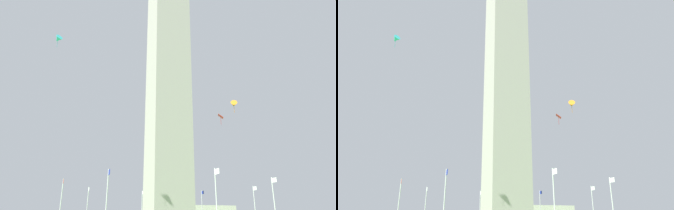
% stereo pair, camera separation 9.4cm
% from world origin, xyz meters
% --- Properties ---
extents(obelisk_monument, '(6.77, 6.77, 61.54)m').
position_xyz_m(obelisk_monument, '(0.00, 0.00, 30.77)').
color(obelisk_monument, '#A8A399').
rests_on(obelisk_monument, ground).
extents(flagpole_n, '(1.12, 0.14, 8.01)m').
position_xyz_m(flagpole_n, '(16.68, 0.00, 4.39)').
color(flagpole_n, silver).
rests_on(flagpole_n, ground).
extents(flagpole_ne, '(1.12, 0.14, 8.01)m').
position_xyz_m(flagpole_ne, '(11.81, 11.75, 4.39)').
color(flagpole_ne, silver).
rests_on(flagpole_ne, ground).
extents(flagpole_e, '(1.12, 0.14, 8.01)m').
position_xyz_m(flagpole_e, '(0.06, 16.62, 4.39)').
color(flagpole_e, silver).
rests_on(flagpole_e, ground).
extents(flagpole_se, '(1.12, 0.14, 8.01)m').
position_xyz_m(flagpole_se, '(-11.69, 11.75, 4.39)').
color(flagpole_se, silver).
rests_on(flagpole_se, ground).
extents(flagpole_s, '(1.12, 0.14, 8.01)m').
position_xyz_m(flagpole_s, '(-16.56, 0.00, 4.39)').
color(flagpole_s, silver).
rests_on(flagpole_s, ground).
extents(flagpole_sw, '(1.12, 0.14, 8.01)m').
position_xyz_m(flagpole_sw, '(-11.69, -11.75, 4.39)').
color(flagpole_sw, silver).
rests_on(flagpole_sw, ground).
extents(flagpole_w, '(1.12, 0.14, 8.01)m').
position_xyz_m(flagpole_w, '(0.06, -16.62, 4.39)').
color(flagpole_w, silver).
rests_on(flagpole_w, ground).
extents(flagpole_nw, '(1.12, 0.14, 8.01)m').
position_xyz_m(flagpole_nw, '(11.81, -11.75, 4.39)').
color(flagpole_nw, silver).
rests_on(flagpole_nw, ground).
extents(kite_cyan_delta, '(1.38, 1.29, 1.77)m').
position_xyz_m(kite_cyan_delta, '(12.57, -19.52, 24.10)').
color(kite_cyan_delta, '#33C6D1').
extents(kite_red_diamond, '(1.06, 0.98, 1.48)m').
position_xyz_m(kite_red_diamond, '(13.80, 2.87, 15.64)').
color(kite_red_diamond, red).
extents(kite_orange_delta, '(1.24, 1.16, 1.65)m').
position_xyz_m(kite_orange_delta, '(18.11, 2.39, 15.87)').
color(kite_orange_delta, orange).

